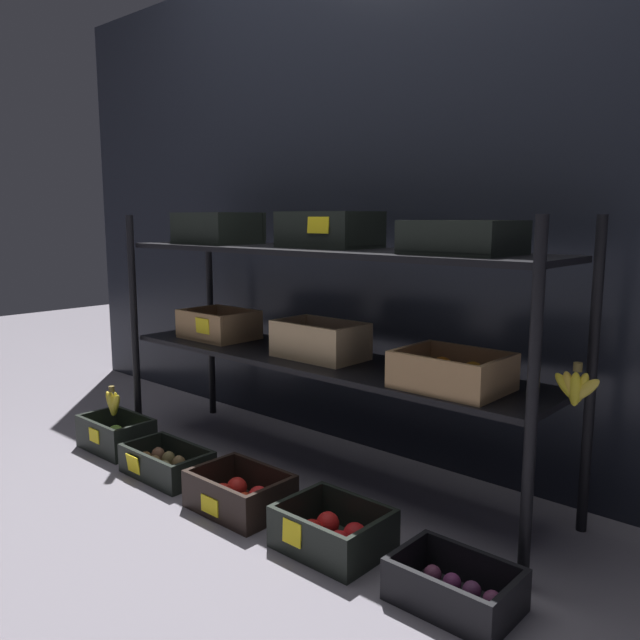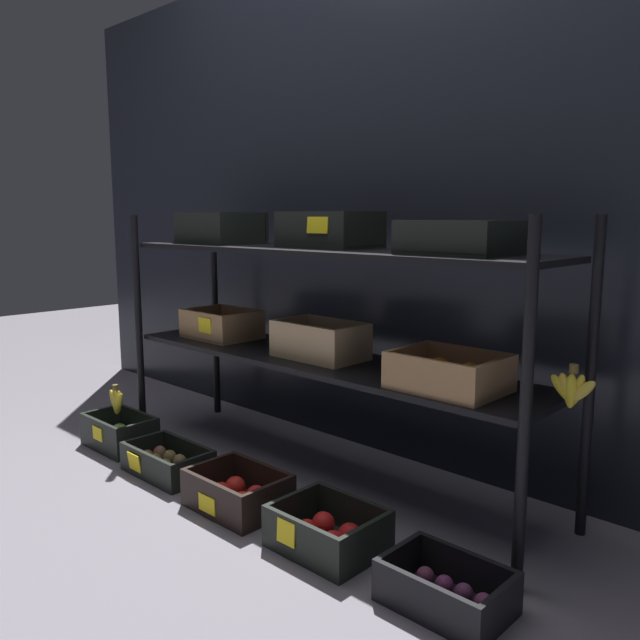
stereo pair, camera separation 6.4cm
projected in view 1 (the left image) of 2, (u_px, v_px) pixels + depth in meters
name	position (u px, v px, depth m)	size (l,w,h in m)	color
ground_plane	(320.00, 473.00, 2.48)	(10.00, 10.00, 0.00)	slate
storefront_wall	(388.00, 201.00, 2.62)	(4.24, 0.12, 2.09)	black
display_rack	(320.00, 300.00, 2.37)	(1.97, 0.46, 1.00)	black
crate_ground_apple_green	(116.00, 437.00, 2.73)	(0.32, 0.21, 0.14)	black
crate_ground_kiwi	(167.00, 465.00, 2.45)	(0.35, 0.21, 0.11)	black
crate_ground_apple_red	(240.00, 495.00, 2.17)	(0.33, 0.24, 0.13)	black
crate_ground_right_apple_red	(333.00, 533.00, 1.91)	(0.31, 0.25, 0.13)	black
crate_ground_plum	(454.00, 590.00, 1.63)	(0.31, 0.21, 0.11)	black
banana_bunch_loose	(113.00, 403.00, 2.72)	(0.12, 0.04, 0.13)	brown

